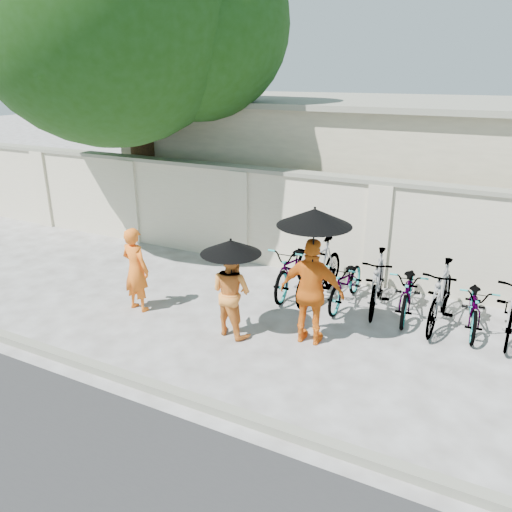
% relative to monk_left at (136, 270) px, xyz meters
% --- Properties ---
extents(ground, '(80.00, 80.00, 0.00)m').
position_rel_monk_left_xyz_m(ground, '(1.44, -0.13, -0.75)').
color(ground, '#B7B7B7').
extents(kerb, '(40.00, 0.16, 0.12)m').
position_rel_monk_left_xyz_m(kerb, '(1.44, -1.83, -0.69)').
color(kerb, gray).
rests_on(kerb, ground).
extents(compound_wall, '(20.00, 0.30, 2.00)m').
position_rel_monk_left_xyz_m(compound_wall, '(2.44, 3.07, 0.25)').
color(compound_wall, beige).
rests_on(compound_wall, ground).
extents(building_behind, '(14.00, 6.00, 3.20)m').
position_rel_monk_left_xyz_m(building_behind, '(3.44, 6.87, 0.85)').
color(building_behind, beige).
rests_on(building_behind, ground).
extents(shade_tree, '(6.70, 6.20, 8.20)m').
position_rel_monk_left_xyz_m(shade_tree, '(-2.23, 2.84, 4.35)').
color(shade_tree, '#54381B').
rests_on(shade_tree, ground).
extents(monk_left, '(0.58, 0.42, 1.50)m').
position_rel_monk_left_xyz_m(monk_left, '(0.00, 0.00, 0.00)').
color(monk_left, orange).
rests_on(monk_left, ground).
extents(monk_center, '(0.81, 0.69, 1.45)m').
position_rel_monk_left_xyz_m(monk_center, '(1.90, -0.01, -0.03)').
color(monk_center, orange).
rests_on(monk_center, ground).
extents(parasol_center, '(0.93, 0.93, 0.79)m').
position_rel_monk_left_xyz_m(parasol_center, '(1.95, -0.09, 0.75)').
color(parasol_center, black).
rests_on(parasol_center, ground).
extents(monk_right, '(1.01, 0.48, 1.68)m').
position_rel_monk_left_xyz_m(monk_right, '(3.12, 0.31, 0.09)').
color(monk_right, orange).
rests_on(monk_right, ground).
extents(parasol_right, '(1.08, 1.08, 1.20)m').
position_rel_monk_left_xyz_m(parasol_right, '(3.14, 0.23, 1.28)').
color(parasol_right, black).
rests_on(parasol_right, ground).
extents(bike_0, '(0.77, 1.90, 0.98)m').
position_rel_monk_left_xyz_m(bike_0, '(2.14, 1.94, -0.26)').
color(bike_0, gray).
rests_on(bike_0, ground).
extents(bike_1, '(0.69, 1.87, 1.10)m').
position_rel_monk_left_xyz_m(bike_1, '(2.67, 1.90, -0.20)').
color(bike_1, gray).
rests_on(bike_1, ground).
extents(bike_2, '(0.62, 1.64, 0.85)m').
position_rel_monk_left_xyz_m(bike_2, '(3.20, 1.85, -0.32)').
color(bike_2, gray).
rests_on(bike_2, ground).
extents(bike_3, '(0.70, 1.78, 1.04)m').
position_rel_monk_left_xyz_m(bike_3, '(3.73, 1.92, -0.23)').
color(bike_3, gray).
rests_on(bike_3, ground).
extents(bike_4, '(0.78, 1.78, 0.90)m').
position_rel_monk_left_xyz_m(bike_4, '(4.27, 1.95, -0.30)').
color(bike_4, gray).
rests_on(bike_4, ground).
extents(bike_5, '(0.61, 1.81, 1.07)m').
position_rel_monk_left_xyz_m(bike_5, '(4.80, 1.79, -0.22)').
color(bike_5, gray).
rests_on(bike_5, ground).
extents(bike_6, '(0.71, 1.67, 0.85)m').
position_rel_monk_left_xyz_m(bike_6, '(5.33, 1.90, -0.32)').
color(bike_6, gray).
rests_on(bike_6, ground).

